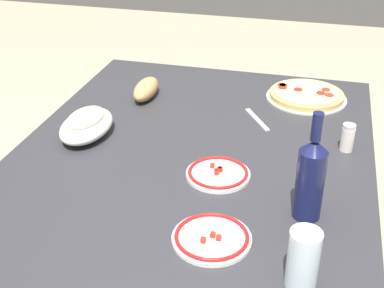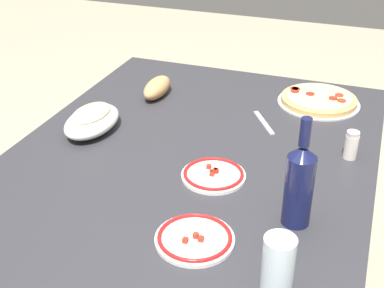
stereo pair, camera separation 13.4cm
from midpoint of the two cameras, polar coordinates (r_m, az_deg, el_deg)
The scene contains 10 objects.
dining_table at distance 1.66m, azimuth -2.32°, elevation -3.94°, with size 1.40×1.07×0.72m.
pepperoni_pizza at distance 1.98m, azimuth 10.31°, elevation 5.16°, with size 0.29×0.29×0.03m.
baked_pasta_dish at distance 1.73m, azimuth -13.48°, elevation 2.05°, with size 0.24×0.15×0.08m.
wine_bottle at distance 1.29m, azimuth 9.75°, elevation -3.62°, with size 0.07×0.07×0.29m.
water_glass at distance 1.12m, azimuth 8.47°, elevation -12.25°, with size 0.07×0.07×0.14m, color silver.
side_plate_near at distance 1.49m, azimuth 0.24°, elevation -3.24°, with size 0.18×0.18×0.02m.
side_plate_far at distance 1.26m, azimuth -0.96°, elevation -10.11°, with size 0.19×0.19×0.02m.
bread_loaf at distance 1.96m, azimuth -6.93°, elevation 5.83°, with size 0.18×0.08×0.07m, color tan.
spice_shaker at distance 1.65m, azimuth 14.16°, elevation 0.61°, with size 0.04×0.04×0.09m.
fork_left at distance 1.80m, azimuth 4.89°, elevation 2.59°, with size 0.17×0.02×0.01m, color #B7B7BC.
Camera 1 is at (1.34, 0.35, 1.53)m, focal length 49.65 mm.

